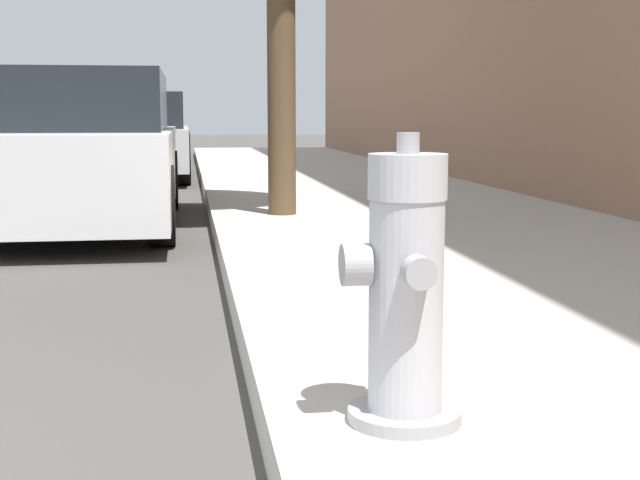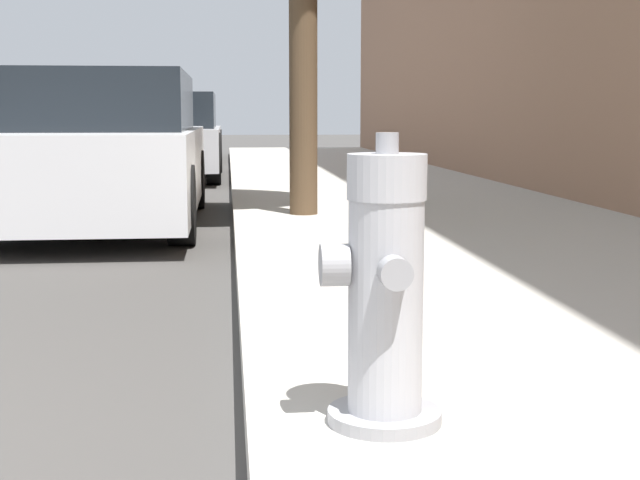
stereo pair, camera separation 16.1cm
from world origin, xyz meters
name	(u,v)px [view 2 (the right image)]	position (x,y,z in m)	size (l,w,h in m)	color
fire_hydrant	(384,294)	(2.31, 0.35, 0.50)	(0.33, 0.32, 0.77)	#97979C
parked_car_near	(100,153)	(0.80, 6.02, 0.64)	(1.72, 4.23, 1.32)	silver
parked_car_mid	(163,137)	(0.94, 11.75, 0.63)	(1.74, 4.09, 1.28)	#B7B7BC
parked_car_far	(169,130)	(0.69, 17.08, 0.63)	(1.83, 3.86, 1.32)	#4C5156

